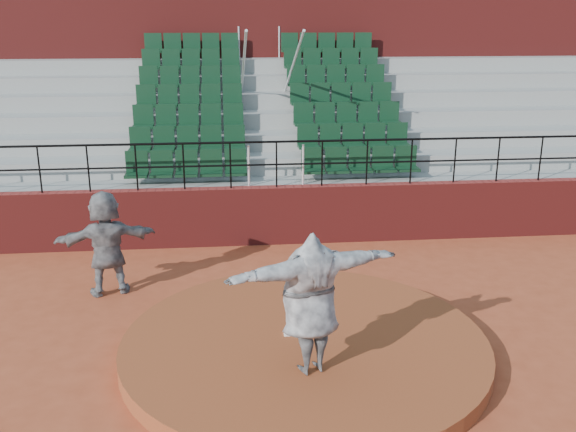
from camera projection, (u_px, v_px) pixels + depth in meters
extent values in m
plane|color=#9C4023|center=(304.00, 353.00, 9.72)|extent=(90.00, 90.00, 0.00)
cylinder|color=brown|center=(304.00, 345.00, 9.68)|extent=(5.50, 5.50, 0.25)
cube|color=white|center=(303.00, 332.00, 9.78)|extent=(0.60, 0.15, 0.03)
cube|color=maroon|center=(277.00, 215.00, 14.27)|extent=(24.00, 0.30, 1.30)
cylinder|color=black|center=(276.00, 142.00, 13.78)|extent=(24.00, 0.05, 0.05)
cylinder|color=black|center=(277.00, 164.00, 13.93)|extent=(24.00, 0.04, 0.04)
cylinder|color=black|center=(40.00, 170.00, 13.46)|extent=(0.04, 0.04, 1.00)
cylinder|color=black|center=(88.00, 169.00, 13.55)|extent=(0.04, 0.04, 1.00)
cylinder|color=black|center=(136.00, 168.00, 13.65)|extent=(0.04, 0.04, 1.00)
cylinder|color=black|center=(184.00, 167.00, 13.74)|extent=(0.04, 0.04, 1.00)
cylinder|color=black|center=(230.00, 165.00, 13.84)|extent=(0.04, 0.04, 1.00)
cylinder|color=black|center=(277.00, 164.00, 13.93)|extent=(0.04, 0.04, 1.00)
cylinder|color=black|center=(322.00, 163.00, 14.03)|extent=(0.04, 0.04, 1.00)
cylinder|color=black|center=(367.00, 162.00, 14.12)|extent=(0.04, 0.04, 1.00)
cylinder|color=black|center=(411.00, 161.00, 14.22)|extent=(0.04, 0.04, 1.00)
cylinder|color=black|center=(455.00, 161.00, 14.31)|extent=(0.04, 0.04, 1.00)
cylinder|color=black|center=(498.00, 160.00, 14.41)|extent=(0.04, 0.04, 1.00)
cylinder|color=black|center=(541.00, 159.00, 14.50)|extent=(0.04, 0.04, 1.00)
cube|color=gray|center=(275.00, 208.00, 14.82)|extent=(24.00, 0.85, 1.30)
cube|color=black|center=(187.00, 167.00, 14.34)|extent=(2.75, 0.48, 0.72)
cube|color=black|center=(360.00, 163.00, 14.72)|extent=(2.75, 0.48, 0.72)
cube|color=gray|center=(272.00, 190.00, 15.57)|extent=(24.00, 0.85, 1.70)
cube|color=black|center=(188.00, 142.00, 15.03)|extent=(2.75, 0.48, 0.72)
cube|color=black|center=(353.00, 139.00, 15.40)|extent=(2.75, 0.48, 0.72)
cube|color=gray|center=(269.00, 174.00, 16.31)|extent=(24.00, 0.85, 2.10)
cube|color=black|center=(189.00, 120.00, 15.72)|extent=(2.75, 0.48, 0.72)
cube|color=black|center=(347.00, 117.00, 16.09)|extent=(2.75, 0.48, 0.72)
cube|color=gray|center=(267.00, 159.00, 17.06)|extent=(24.00, 0.85, 2.50)
cube|color=black|center=(189.00, 99.00, 16.41)|extent=(2.75, 0.48, 0.72)
cube|color=black|center=(342.00, 97.00, 16.78)|extent=(2.75, 0.48, 0.72)
cube|color=gray|center=(265.00, 145.00, 17.81)|extent=(24.00, 0.85, 2.90)
cube|color=black|center=(190.00, 80.00, 17.09)|extent=(2.75, 0.48, 0.72)
cube|color=black|center=(336.00, 78.00, 17.47)|extent=(2.75, 0.48, 0.72)
cube|color=gray|center=(263.00, 133.00, 18.56)|extent=(24.00, 0.85, 3.30)
cube|color=black|center=(191.00, 62.00, 17.78)|extent=(2.75, 0.48, 0.72)
cube|color=black|center=(332.00, 61.00, 18.16)|extent=(2.75, 0.48, 0.72)
cube|color=gray|center=(261.00, 122.00, 19.31)|extent=(24.00, 0.85, 3.70)
cube|color=black|center=(192.00, 46.00, 18.47)|extent=(2.75, 0.48, 0.72)
cube|color=black|center=(327.00, 46.00, 18.85)|extent=(2.75, 0.48, 0.72)
cylinder|color=silver|center=(243.00, 77.00, 16.37)|extent=(0.06, 5.97, 2.46)
cylinder|color=silver|center=(289.00, 77.00, 16.48)|extent=(0.06, 5.97, 2.46)
cube|color=maroon|center=(257.00, 60.00, 20.63)|extent=(24.00, 3.00, 7.10)
imported|color=black|center=(310.00, 303.00, 8.50)|extent=(2.52, 1.39, 1.98)
imported|color=black|center=(107.00, 243.00, 11.56)|extent=(1.89, 1.00, 1.94)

